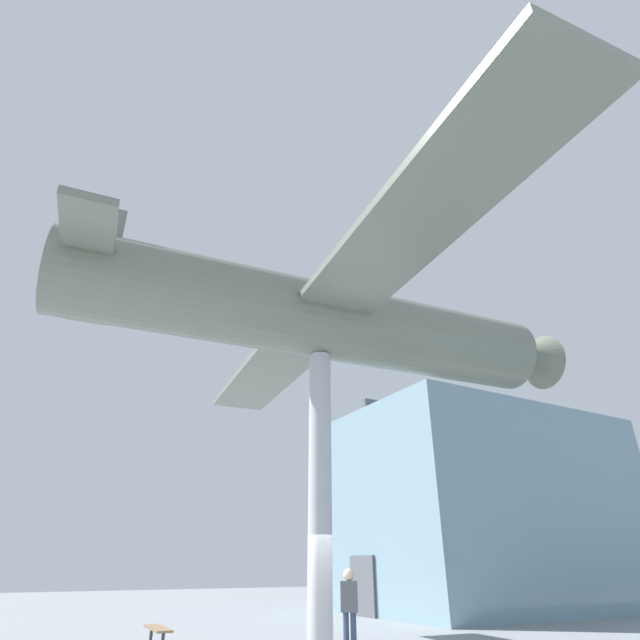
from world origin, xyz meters
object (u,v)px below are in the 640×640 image
Objects in this scene: support_pylon_central at (320,495)px; suspended_airplane at (331,322)px; visitor_person at (349,603)px; plaza_bench at (158,630)px.

suspended_airplane reaches higher than support_pylon_central.
suspended_airplane is 6.98m from visitor_person.
plaza_bench is (-3.03, -3.88, -0.64)m from visitor_person.
suspended_airplane is (0.03, 0.31, 4.31)m from support_pylon_central.
support_pylon_central is 3.69× the size of plaza_bench.
suspended_airplane is 9.11× the size of visitor_person.
visitor_person is at bearing 135.39° from support_pylon_central.
support_pylon_central reaches higher than visitor_person.
support_pylon_central is at bearing 22.75° from plaza_bench.
suspended_airplane is at bearing 25.61° from plaza_bench.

